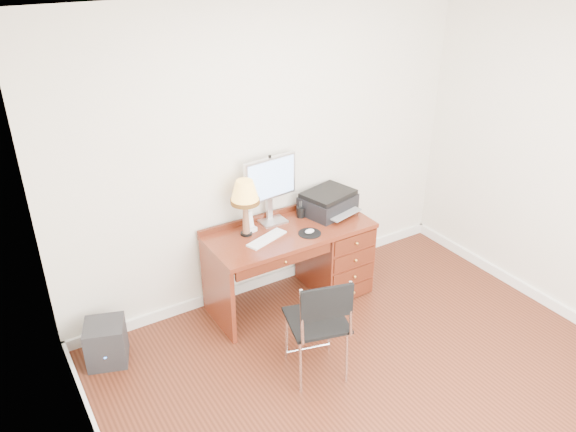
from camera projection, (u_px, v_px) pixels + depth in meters
ground at (386, 391)px, 4.26m from camera, size 4.00×4.00×0.00m
room_shell at (337, 340)px, 4.72m from camera, size 4.00×4.00×4.00m
desk at (318, 252)px, 5.29m from camera, size 1.50×0.67×0.75m
monitor at (271, 182)px, 4.95m from camera, size 0.54×0.20×0.62m
keyboard at (267, 239)px, 4.82m from camera, size 0.42×0.24×0.02m
mouse_pad at (310, 232)px, 4.91m from camera, size 0.20×0.20×0.04m
printer at (328, 202)px, 5.24m from camera, size 0.55×0.47×0.21m
leg_lamp at (245, 195)px, 4.73m from camera, size 0.25×0.25×0.51m
phone at (250, 225)px, 4.93m from camera, size 0.10×0.10×0.19m
pen_cup at (301, 212)px, 5.18m from camera, size 0.08×0.08×0.10m
chair at (322, 318)px, 4.17m from camera, size 0.53×0.53×0.92m
equipment_box at (106, 342)px, 4.49m from camera, size 0.39×0.39×0.36m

